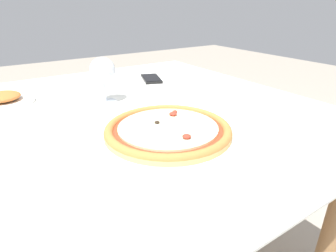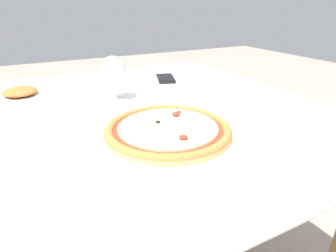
# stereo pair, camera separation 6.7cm
# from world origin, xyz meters

# --- Properties ---
(dining_table) EXTENTS (1.31, 1.14, 0.73)m
(dining_table) POSITION_xyz_m (0.00, 0.00, 0.66)
(dining_table) COLOR #997047
(dining_table) RESTS_ON ground_plane
(pizza_plate) EXTENTS (0.35, 0.35, 0.04)m
(pizza_plate) POSITION_xyz_m (0.08, -0.22, 0.75)
(pizza_plate) COLOR white
(pizza_plate) RESTS_ON dining_table
(wine_glass_far_left) EXTENTS (0.08, 0.08, 0.15)m
(wine_glass_far_left) POSITION_xyz_m (0.06, 0.11, 0.84)
(wine_glass_far_left) COLOR silver
(wine_glass_far_left) RESTS_ON dining_table
(cell_phone) EXTENTS (0.11, 0.16, 0.01)m
(cell_phone) POSITION_xyz_m (0.33, 0.28, 0.74)
(cell_phone) COLOR black
(cell_phone) RESTS_ON dining_table
(side_plate) EXTENTS (0.19, 0.19, 0.04)m
(side_plate) POSITION_xyz_m (-0.23, 0.28, 0.75)
(side_plate) COLOR white
(side_plate) RESTS_ON dining_table
(napkin_folded) EXTENTS (0.17, 0.15, 0.01)m
(napkin_folded) POSITION_xyz_m (0.45, -0.08, 0.74)
(napkin_folded) COLOR silver
(napkin_folded) RESTS_ON dining_table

